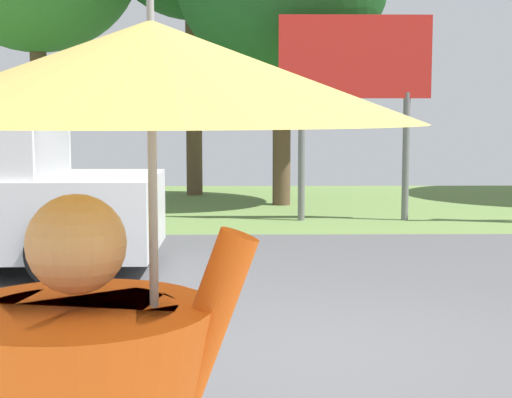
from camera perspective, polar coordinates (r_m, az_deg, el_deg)
The scene contains 2 objects.
ground_plane at distance 9.21m, azimuth 2.76°, elevation -5.78°, with size 40.00×22.00×0.20m.
roadside_billboard at distance 13.79m, azimuth 7.10°, elevation 9.04°, with size 2.60×0.12×3.50m.
Camera 1 is at (-0.58, -6.04, 1.88)m, focal length 55.83 mm.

